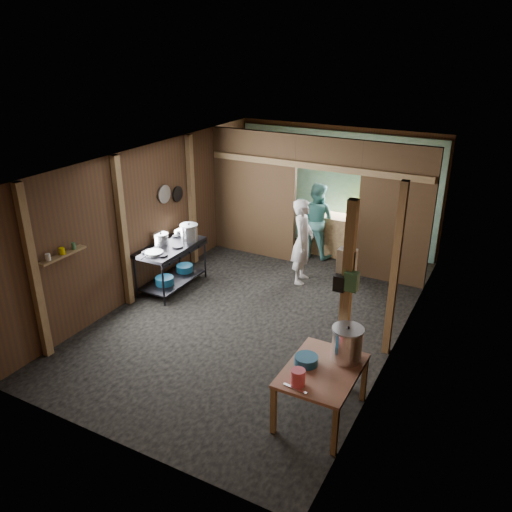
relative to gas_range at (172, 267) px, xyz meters
The scene contains 42 objects.
floor 1.93m from the gas_range, ahead, with size 4.50×7.00×0.00m, color black.
ceiling 2.88m from the gas_range, ahead, with size 4.50×7.00×0.00m, color #2A2724.
wall_back 4.04m from the gas_range, 61.48° to the left, with size 4.50×0.00×2.60m, color #482F19.
wall_front 4.10m from the gas_range, 62.03° to the right, with size 4.50×0.00×2.60m, color #482F19.
wall_left 0.96m from the gas_range, behind, with size 0.00×7.00×2.60m, color #482F19.
wall_right 4.22m from the gas_range, ahead, with size 0.00×7.00×2.60m, color #482F19.
partition_left 2.40m from the gas_range, 75.59° to the left, with size 1.85×0.10×2.60m, color #513A1F.
partition_right 4.17m from the gas_range, 32.01° to the left, with size 1.35×0.10×2.60m, color #513A1F.
partition_header 3.57m from the gas_range, 45.40° to the left, with size 1.30×0.10×0.60m, color #513A1F.
turquoise_panel 3.97m from the gas_range, 61.06° to the left, with size 4.40×0.06×2.50m, color #8BC0B9.
back_counter 3.64m from the gas_range, 53.16° to the left, with size 1.20×0.50×0.85m, color #A0824F.
wall_clock 4.25m from the gas_range, 57.63° to the left, with size 0.20×0.20×0.03m, color silver.
post_left_a 2.80m from the gas_range, 96.48° to the right, with size 0.10×0.12×2.60m, color #A0824F.
post_left_b 1.26m from the gas_range, 109.65° to the right, with size 0.10×0.12×2.60m, color #A0824F.
post_left_c 1.49m from the gas_range, 104.50° to the left, with size 0.10×0.12×2.60m, color #A0824F.
post_right 4.16m from the gas_range, ahead, with size 0.10×0.12×2.60m, color #A0824F.
post_free 4.06m from the gas_range, 19.76° to the right, with size 0.12×0.12×2.60m, color #A0824F.
cross_beam 3.26m from the gas_range, 48.30° to the left, with size 4.40×0.12×0.12m, color #A0824F.
pan_lid_big 1.33m from the gas_range, 132.53° to the left, with size 0.34×0.34×0.03m, color #939397.
pan_lid_small 1.40m from the gas_range, 113.48° to the left, with size 0.30×0.30×0.03m, color black.
wall_shelf 2.37m from the gas_range, 97.19° to the right, with size 0.14×0.80×0.03m, color #A0824F.
jar_white 2.62m from the gas_range, 96.44° to the right, with size 0.07×0.07×0.10m, color silver.
jar_yellow 2.40m from the gas_range, 97.19° to the right, with size 0.08×0.08×0.10m, color #C0AF00.
jar_green 2.21m from the gas_range, 98.00° to the right, with size 0.06×0.06×0.10m, color #326741.
bag_white 4.12m from the gas_range, 18.90° to the right, with size 0.22×0.15×0.32m, color silver.
bag_green 4.22m from the gas_range, 20.23° to the right, with size 0.16×0.12×0.24m, color #326741.
bag_black 4.09m from the gas_range, 21.21° to the right, with size 0.14×0.10×0.20m, color black.
gas_range is the anchor object (origin of this frame).
prep_table 4.22m from the gas_range, 28.34° to the right, with size 0.84×1.15×0.68m, color #A86552, non-canonical shape.
stove_pot_large 0.69m from the gas_range, 65.20° to the left, with size 0.33×0.33×0.33m, color silver, non-canonical shape.
stove_pot_med 0.54m from the gas_range, behind, with size 0.27×0.27×0.23m, color silver, non-canonical shape.
stove_saucepan 0.71m from the gas_range, 108.46° to the left, with size 0.18×0.18×0.11m, color silver.
frying_pan 0.63m from the gas_range, 90.00° to the right, with size 0.32×0.54×0.07m, color #939397, non-canonical shape.
blue_tub_front 0.30m from the gas_range, 90.00° to the right, with size 0.33×0.33×0.14m, color navy.
blue_tub_back 0.43m from the gas_range, 90.00° to the left, with size 0.32×0.32×0.13m, color navy.
stock_pot 4.26m from the gas_range, 23.30° to the right, with size 0.39×0.39×0.45m, color silver, non-canonical shape.
wash_basin 4.04m from the gas_range, 29.68° to the right, with size 0.29×0.29×0.11m, color navy.
pink_bucket 4.32m from the gas_range, 34.00° to the right, with size 0.17×0.17×0.20m, color #F24B5B.
knife 4.37m from the gas_range, 34.88° to the right, with size 0.30×0.04×0.01m, color silver.
yellow_tub 3.89m from the gas_range, 48.99° to the left, with size 0.34×0.34×0.19m, color #C0AF00.
cook 2.45m from the gas_range, 34.32° to the left, with size 0.59×0.39×1.61m, color silver.
worker_back 3.18m from the gas_range, 56.19° to the left, with size 0.77×0.60×1.58m, color teal.
Camera 1 is at (3.53, -6.82, 4.34)m, focal length 36.29 mm.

